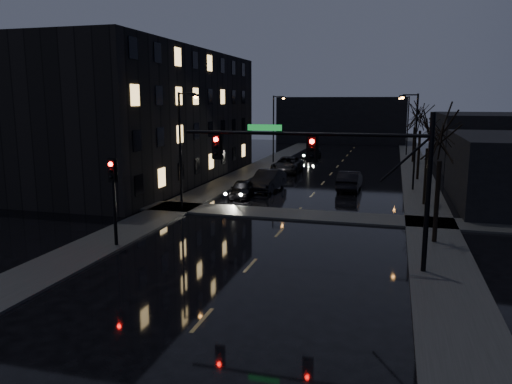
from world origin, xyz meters
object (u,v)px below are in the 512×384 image
Objects in this scene: oncoming_car_b at (268,180)px; oncoming_car_d at (311,154)px; lead_car at (350,180)px; oncoming_car_a at (242,189)px; oncoming_car_c at (287,165)px.

oncoming_car_b is 1.18× the size of oncoming_car_d.
lead_car is at bearing -64.87° from oncoming_car_d.
oncoming_car_a is 27.39m from oncoming_car_d.
oncoming_car_a is 0.90× the size of oncoming_car_d.
oncoming_car_b reaches higher than lead_car.
lead_car is at bearing -51.51° from oncoming_car_c.
oncoming_car_b is 1.05× the size of lead_car.
oncoming_car_c is at bearing 80.24° from oncoming_car_a.
lead_car is at bearing 21.48° from oncoming_car_b.
oncoming_car_c is at bearing -84.01° from oncoming_car_d.
oncoming_car_d is at bearing -71.49° from lead_car.
oncoming_car_d is (-0.16, 23.80, -0.22)m from oncoming_car_b.
oncoming_car_b reaches higher than oncoming_car_c.
oncoming_car_c is at bearing 97.43° from oncoming_car_b.
oncoming_car_b reaches higher than oncoming_car_a.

